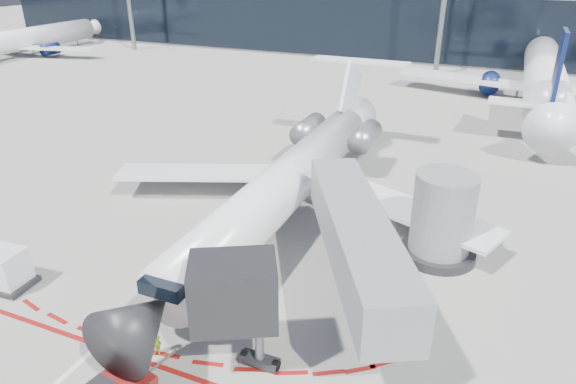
% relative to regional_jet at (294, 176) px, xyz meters
% --- Properties ---
extents(ground, '(260.00, 260.00, 0.00)m').
position_rel_regional_jet_xyz_m(ground, '(-2.97, -2.80, -2.58)').
color(ground, slate).
rests_on(ground, ground).
extents(apron_centerline, '(0.25, 40.00, 0.01)m').
position_rel_regional_jet_xyz_m(apron_centerline, '(-2.97, -0.80, -2.58)').
color(apron_centerline, silver).
rests_on(apron_centerline, ground).
extents(apron_stop_bar, '(14.00, 0.25, 0.01)m').
position_rel_regional_jet_xyz_m(apron_stop_bar, '(-2.97, -14.30, -2.58)').
color(apron_stop_bar, maroon).
rests_on(apron_stop_bar, ground).
extents(jet_bridge, '(10.03, 15.20, 4.90)m').
position_rel_regional_jet_xyz_m(jet_bridge, '(6.83, -5.81, 0.43)').
color(jet_bridge, gray).
rests_on(jet_bridge, ground).
extents(regional_jet, '(25.04, 30.87, 7.73)m').
position_rel_regional_jet_xyz_m(regional_jet, '(0.00, 0.00, 0.00)').
color(regional_jet, silver).
rests_on(regional_jet, ground).
extents(ramp_worker, '(0.69, 0.68, 1.61)m').
position_rel_regional_jet_xyz_m(ramp_worker, '(-0.42, -13.82, -1.78)').
color(ramp_worker, '#96DF17').
rests_on(ramp_worker, ground).
extents(uld_container, '(2.25, 1.95, 2.01)m').
position_rel_regional_jet_xyz_m(uld_container, '(-9.86, -12.68, -1.59)').
color(uld_container, black).
rests_on(uld_container, ground).
extents(safety_cone_right, '(0.37, 0.37, 0.52)m').
position_rel_regional_jet_xyz_m(safety_cone_right, '(-2.68, -11.96, -2.32)').
color(safety_cone_right, '#FF3D05').
rests_on(safety_cone_right, ground).
extents(bg_airliner_0, '(30.15, 31.93, 9.76)m').
position_rel_regional_jet_xyz_m(bg_airliner_0, '(-60.35, 34.51, 2.30)').
color(bg_airliner_0, silver).
rests_on(bg_airliner_0, ground).
extents(bg_airliner_1, '(36.55, 38.70, 11.82)m').
position_rel_regional_jet_xyz_m(bg_airliner_1, '(14.70, 36.09, 3.33)').
color(bg_airliner_1, silver).
rests_on(bg_airliner_1, ground).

